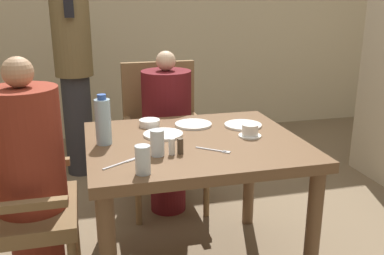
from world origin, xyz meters
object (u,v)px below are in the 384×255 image
chair_far_side (163,129)px  standing_host (73,61)px  teacup_with_saucer (250,131)px  glass_tall_near (143,160)px  diner_in_far_chair (167,132)px  water_bottle (103,121)px  plate_main_right (193,124)px  diner_in_left_chair (31,180)px  plate_dessert_center (163,134)px  plate_main_left (243,125)px  glass_tall_mid (157,143)px  bowl_small (150,123)px

chair_far_side → standing_host: bearing=130.0°
standing_host → teacup_with_saucer: standing_host is taller
glass_tall_near → teacup_with_saucer: bearing=29.9°
diner_in_far_chair → water_bottle: bearing=-123.4°
plate_main_right → teacup_with_saucer: size_ratio=1.76×
diner_in_left_chair → plate_main_right: 0.88m
standing_host → diner_in_far_chair: bearing=-55.3°
chair_far_side → standing_host: standing_host is taller
standing_host → plate_dessert_center: (0.44, -1.43, -0.20)m
plate_main_left → glass_tall_near: (-0.62, -0.52, 0.05)m
plate_main_left → teacup_with_saucer: (-0.03, -0.18, 0.02)m
chair_far_side → plate_dessert_center: (-0.14, -0.75, 0.21)m
diner_in_left_chair → glass_tall_near: size_ratio=9.95×
diner_in_left_chair → standing_host: standing_host is taller
diner_in_far_chair → plate_main_left: diner_in_far_chair is taller
water_bottle → glass_tall_mid: 0.32m
bowl_small → diner_in_left_chair: bearing=-154.4°
plate_dessert_center → water_bottle: bearing=-169.0°
plate_main_right → teacup_with_saucer: 0.35m
plate_main_right → glass_tall_mid: bearing=-123.4°
teacup_with_saucer → glass_tall_mid: 0.52m
plate_main_left → teacup_with_saucer: teacup_with_saucer is taller
standing_host → water_bottle: standing_host is taller
plate_main_right → plate_main_left: bearing=-17.5°
glass_tall_mid → chair_far_side: bearing=78.2°
standing_host → plate_main_left: size_ratio=8.56×
diner_in_left_chair → teacup_with_saucer: (1.06, -0.02, 0.16)m
chair_far_side → diner_in_far_chair: size_ratio=0.90×
standing_host → bowl_small: 1.32m
standing_host → plate_main_right: standing_host is taller
diner_in_far_chair → standing_host: size_ratio=0.63×
chair_far_side → plate_dessert_center: chair_far_side is taller
diner_in_left_chair → bowl_small: (0.60, 0.29, 0.15)m
standing_host → plate_main_left: bearing=-57.1°
chair_far_side → teacup_with_saucer: 0.95m
bowl_small → plate_main_left: bearing=-14.6°
plate_main_left → plate_main_right: (-0.26, 0.08, 0.00)m
plate_main_right → water_bottle: size_ratio=0.84×
plate_main_left → teacup_with_saucer: size_ratio=1.76×
plate_main_right → bowl_small: (-0.23, 0.05, 0.01)m
glass_tall_near → plate_dessert_center: bearing=70.1°
chair_far_side → teacup_with_saucer: chair_far_side is taller
plate_main_left → bowl_small: bearing=165.4°
diner_in_far_chair → water_bottle: size_ratio=4.49×
diner_in_far_chair → glass_tall_mid: bearing=-103.7°
water_bottle → glass_tall_near: bearing=-72.6°
chair_far_side → glass_tall_near: size_ratio=8.34×
plate_main_right → glass_tall_mid: glass_tall_mid is taller
diner_in_far_chair → plate_main_left: 0.66m
water_bottle → plate_main_right: bearing=21.4°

